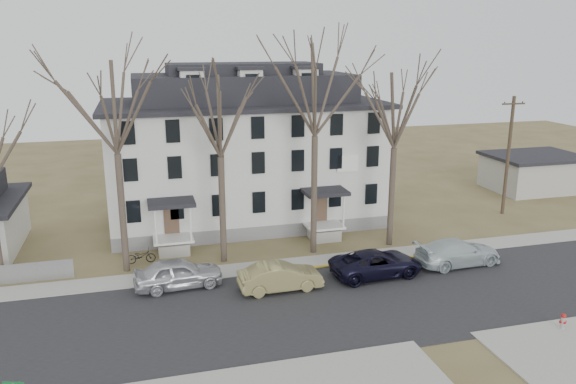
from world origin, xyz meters
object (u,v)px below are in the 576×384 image
object	(u,v)px
car_navy	(376,264)
bicycle_left	(141,257)
tree_far_left	(113,101)
tree_mid_left	(219,111)
tree_mid_right	(396,105)
car_silver	(178,274)
car_white	(458,253)
tree_center	(315,83)
fire_hydrant	(563,321)
utility_pole_far	(508,154)
car_tan	(280,277)
boarding_house	(244,152)

from	to	relation	value
car_navy	bicycle_left	bearing A→B (deg)	63.97
tree_far_left	tree_mid_left	world-z (taller)	tree_far_left
tree_mid_right	bicycle_left	xyz separation A→B (m)	(-16.62, 0.90, -9.13)
car_silver	car_white	world-z (taller)	car_silver
tree_center	car_silver	distance (m)	14.10
car_navy	fire_hydrant	bearing A→B (deg)	-147.05
tree_mid_left	fire_hydrant	xyz separation A→B (m)	(14.57, -13.10, -9.17)
tree_mid_right	bicycle_left	distance (m)	18.98
tree_mid_right	car_silver	xyz separation A→B (m)	(-14.60, -3.35, -8.76)
car_white	tree_far_left	bearing A→B (deg)	73.92
tree_mid_left	tree_center	size ratio (longest dim) A/B	0.87
tree_mid_right	utility_pole_far	distance (m)	13.55
tree_far_left	car_white	size ratio (longest dim) A/B	2.48
tree_mid_left	tree_center	xyz separation A→B (m)	(6.00, 0.00, 1.48)
tree_far_left	tree_mid_right	size ratio (longest dim) A/B	1.08
car_white	bicycle_left	xyz separation A→B (m)	(-19.17, 5.38, -0.33)
car_tan	bicycle_left	xyz separation A→B (m)	(-7.52, 6.07, -0.31)
tree_center	car_white	xyz separation A→B (m)	(8.05, -4.48, -10.28)
tree_mid_left	boarding_house	bearing A→B (deg)	69.80
fire_hydrant	car_tan	bearing A→B (deg)	146.93
car_silver	car_tan	world-z (taller)	car_silver
boarding_house	car_tan	world-z (taller)	boarding_house
car_tan	fire_hydrant	xyz separation A→B (m)	(12.17, -7.93, -0.35)
car_silver	car_white	distance (m)	17.18
tree_mid_left	car_silver	bearing A→B (deg)	-132.81
tree_mid_right	car_white	distance (m)	10.20
bicycle_left	fire_hydrant	world-z (taller)	bicycle_left
utility_pole_far	car_white	distance (m)	13.47
utility_pole_far	car_tan	xyz separation A→B (m)	(-21.10, -9.37, -4.13)
tree_mid_left	utility_pole_far	distance (m)	24.33
car_tan	car_white	world-z (taller)	car_white
tree_mid_left	fire_hydrant	size ratio (longest dim) A/B	14.98
boarding_house	tree_far_left	bearing A→B (deg)	-137.82
tree_far_left	utility_pole_far	bearing A→B (deg)	8.10
tree_center	car_white	size ratio (longest dim) A/B	2.65
utility_pole_far	car_navy	xyz separation A→B (m)	(-15.07, -8.95, -4.13)
car_navy	car_tan	bearing A→B (deg)	90.61
fire_hydrant	tree_mid_right	bearing A→B (deg)	103.20
boarding_house	utility_pole_far	size ratio (longest dim) A/B	2.19
tree_mid_left	car_silver	size ratio (longest dim) A/B	2.56
tree_center	bicycle_left	size ratio (longest dim) A/B	8.19
car_white	fire_hydrant	world-z (taller)	car_white
car_navy	car_white	distance (m)	5.63
tree_mid_left	car_navy	xyz separation A→B (m)	(8.43, -4.75, -8.83)
boarding_house	car_silver	xyz separation A→B (m)	(-6.10, -11.50, -4.53)
utility_pole_far	car_tan	size ratio (longest dim) A/B	2.01
car_tan	boarding_house	bearing A→B (deg)	-4.01
tree_center	fire_hydrant	distance (m)	18.94
tree_mid_left	car_white	bearing A→B (deg)	-17.68
utility_pole_far	car_navy	world-z (taller)	utility_pole_far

